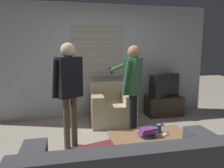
{
  "coord_description": "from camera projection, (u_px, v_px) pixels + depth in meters",
  "views": [
    {
      "loc": [
        -0.85,
        -2.92,
        1.6
      ],
      "look_at": [
        -0.05,
        0.55,
        1.0
      ],
      "focal_mm": 35.0,
      "sensor_mm": 36.0,
      "label": 1
    }
  ],
  "objects": [
    {
      "name": "tv_stand",
      "position": [
        164.0,
        106.0,
        5.18
      ],
      "size": [
        0.84,
        0.45,
        0.46
      ],
      "color": "#33281E",
      "rests_on": "ground_plane"
    },
    {
      "name": "wall_back",
      "position": [
        100.0,
        61.0,
        4.99
      ],
      "size": [
        5.2,
        0.08,
        2.55
      ],
      "color": "#ADB2B7",
      "rests_on": "ground_plane"
    },
    {
      "name": "spare_remote",
      "position": [
        165.0,
        133.0,
        3.06
      ],
      "size": [
        0.05,
        0.13,
        0.02
      ],
      "rotation": [
        0.0,
        0.0,
        -0.1
      ],
      "color": "white",
      "rests_on": "coffee_table"
    },
    {
      "name": "book_stack",
      "position": [
        148.0,
        132.0,
        2.97
      ],
      "size": [
        0.26,
        0.21,
        0.12
      ],
      "color": "#284C89",
      "rests_on": "coffee_table"
    },
    {
      "name": "person_right_standing",
      "position": [
        133.0,
        80.0,
        3.77
      ],
      "size": [
        0.54,
        0.8,
        1.63
      ],
      "rotation": [
        0.0,
        0.0,
        0.95
      ],
      "color": "black",
      "rests_on": "ground_plane"
    },
    {
      "name": "coffee_table",
      "position": [
        152.0,
        139.0,
        2.99
      ],
      "size": [
        1.11,
        0.67,
        0.39
      ],
      "color": "#9E754C",
      "rests_on": "ground_plane"
    },
    {
      "name": "armchair_beige",
      "position": [
        112.0,
        107.0,
        4.65
      ],
      "size": [
        0.96,
        0.87,
        0.85
      ],
      "rotation": [
        0.0,
        0.0,
        3.06
      ],
      "color": "#C6B289",
      "rests_on": "ground_plane"
    },
    {
      "name": "soda_can",
      "position": [
        159.0,
        129.0,
        3.1
      ],
      "size": [
        0.07,
        0.07,
        0.13
      ],
      "color": "#194C9E",
      "rests_on": "coffee_table"
    },
    {
      "name": "ground_plane",
      "position": [
        124.0,
        156.0,
        3.25
      ],
      "size": [
        16.0,
        16.0,
        0.0
      ],
      "primitive_type": "plane",
      "color": "#B2A893"
    },
    {
      "name": "person_left_standing",
      "position": [
        69.0,
        83.0,
        3.38
      ],
      "size": [
        0.5,
        0.8,
        1.67
      ],
      "rotation": [
        0.0,
        0.0,
        0.53
      ],
      "color": "#4C4233",
      "rests_on": "ground_plane"
    },
    {
      "name": "tv",
      "position": [
        164.0,
        86.0,
        5.1
      ],
      "size": [
        0.84,
        0.52,
        0.52
      ],
      "rotation": [
        0.0,
        0.0,
        3.56
      ],
      "color": "black",
      "rests_on": "tv_stand"
    }
  ]
}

